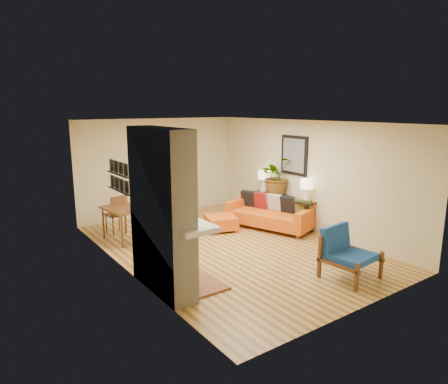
% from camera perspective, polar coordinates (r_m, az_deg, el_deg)
% --- Properties ---
extents(room_shell, '(6.50, 6.50, 6.50)m').
position_cam_1_polar(room_shell, '(10.68, -4.90, 3.10)').
color(room_shell, tan).
rests_on(room_shell, ground).
extents(fireplace, '(1.09, 1.68, 2.60)m').
position_cam_1_polar(fireplace, '(6.33, -8.58, -3.24)').
color(fireplace, white).
rests_on(fireplace, ground).
extents(sofa, '(1.50, 2.23, 0.81)m').
position_cam_1_polar(sofa, '(9.82, 6.80, -3.02)').
color(sofa, silver).
rests_on(sofa, ground).
extents(ottoman, '(0.86, 0.86, 0.35)m').
position_cam_1_polar(ottoman, '(9.57, -0.44, -4.30)').
color(ottoman, silver).
rests_on(ottoman, ground).
extents(blue_chair, '(0.91, 0.89, 0.87)m').
position_cam_1_polar(blue_chair, '(7.28, 16.91, -7.94)').
color(blue_chair, brown).
rests_on(blue_chair, ground).
extents(dining_table, '(0.87, 1.72, 0.91)m').
position_cam_1_polar(dining_table, '(9.06, -13.80, -3.01)').
color(dining_table, brown).
rests_on(dining_table, ground).
extents(console_table, '(0.34, 1.85, 0.72)m').
position_cam_1_polar(console_table, '(10.05, 8.48, -1.42)').
color(console_table, black).
rests_on(console_table, ground).
extents(lamp_near, '(0.30, 0.30, 0.54)m').
position_cam_1_polar(lamp_near, '(9.43, 11.73, 0.59)').
color(lamp_near, white).
rests_on(lamp_near, console_table).
extents(lamp_far, '(0.30, 0.30, 0.54)m').
position_cam_1_polar(lamp_far, '(10.50, 5.68, 1.95)').
color(lamp_far, white).
rests_on(lamp_far, console_table).
extents(houseplant, '(0.98, 0.89, 0.97)m').
position_cam_1_polar(houseplant, '(10.09, 7.61, 2.32)').
color(houseplant, '#1E5919').
rests_on(houseplant, console_table).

